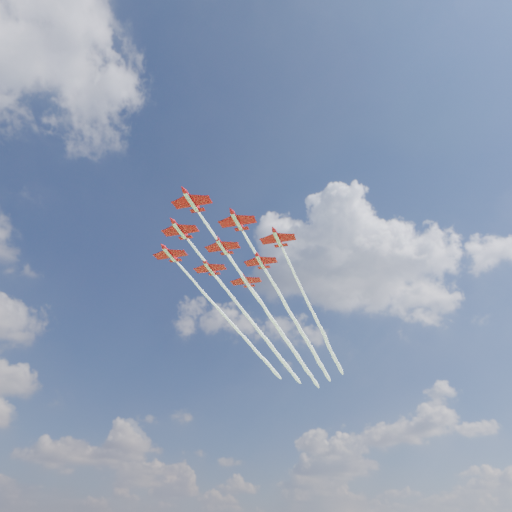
# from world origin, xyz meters

# --- Properties ---
(jet_lead) EXTENTS (111.53, 79.42, 2.57)m
(jet_lead) POSITION_xyz_m (32.73, 29.03, 78.94)
(jet_lead) COLOR red
(jet_row2_port) EXTENTS (111.53, 79.42, 2.57)m
(jet_row2_port) POSITION_xyz_m (45.52, 28.99, 78.94)
(jet_row2_port) COLOR red
(jet_row2_starb) EXTENTS (111.53, 79.42, 2.57)m
(jet_row2_starb) POSITION_xyz_m (37.03, 41.08, 78.94)
(jet_row2_starb) COLOR red
(jet_row3_port) EXTENTS (111.53, 79.42, 2.57)m
(jet_row3_port) POSITION_xyz_m (58.31, 28.95, 78.94)
(jet_row3_port) COLOR red
(jet_row3_centre) EXTENTS (111.53, 79.42, 2.57)m
(jet_row3_centre) POSITION_xyz_m (49.82, 41.04, 78.94)
(jet_row3_centre) COLOR red
(jet_row3_starb) EXTENTS (111.53, 79.42, 2.57)m
(jet_row3_starb) POSITION_xyz_m (41.32, 53.13, 78.94)
(jet_row3_starb) COLOR red
(jet_row4_port) EXTENTS (111.53, 79.42, 2.57)m
(jet_row4_port) POSITION_xyz_m (62.61, 41.00, 78.94)
(jet_row4_port) COLOR red
(jet_row4_starb) EXTENTS (111.53, 79.42, 2.57)m
(jet_row4_starb) POSITION_xyz_m (54.11, 53.09, 78.94)
(jet_row4_starb) COLOR red
(jet_tail) EXTENTS (111.53, 79.42, 2.57)m
(jet_tail) POSITION_xyz_m (66.90, 53.05, 78.94)
(jet_tail) COLOR red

